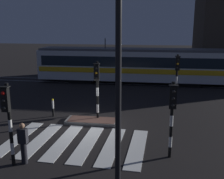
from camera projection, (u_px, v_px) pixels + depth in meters
ground_plane at (86, 127)px, 14.74m from camera, size 120.00×120.00×0.00m
rail_near at (115, 84)px, 25.32m from camera, size 80.00×0.12×0.03m
rail_far at (117, 81)px, 26.70m from camera, size 80.00×0.12×0.03m
crosswalk_zebra at (75, 142)px, 12.81m from camera, size 6.70×4.37×0.02m
traffic_island at (92, 121)px, 15.42m from camera, size 2.95×1.18×0.18m
traffic_light_corner_near_right at (172, 109)px, 10.84m from camera, size 0.36×0.42×3.24m
traffic_light_corner_far_right at (177, 72)px, 18.30m from camera, size 0.36×0.42×3.47m
traffic_light_median_centre at (97, 82)px, 15.13m from camera, size 0.36×0.42×3.45m
traffic_light_kerb_mid_left at (8, 113)px, 10.18m from camera, size 0.36×0.42×3.34m
street_lamp_near_kerb at (117, 66)px, 7.48m from camera, size 0.44×1.21×6.77m
tram at (134, 65)px, 25.35m from camera, size 18.12×2.58×4.15m
pedestrian_waiting_at_kerb at (23, 143)px, 10.72m from camera, size 0.36×0.24×1.71m
bollard_island_edge at (53, 107)px, 16.33m from camera, size 0.12×0.12×1.11m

